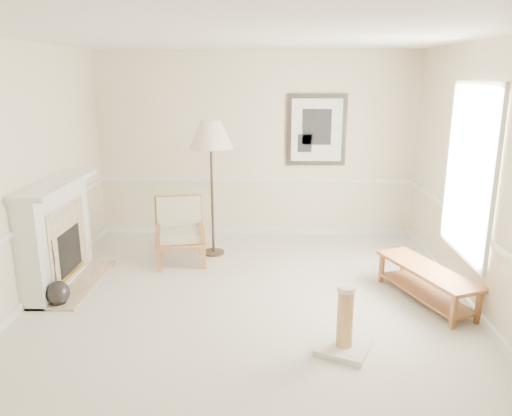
{
  "coord_description": "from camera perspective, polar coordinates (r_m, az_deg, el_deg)",
  "views": [
    {
      "loc": [
        0.28,
        -5.09,
        2.53
      ],
      "look_at": [
        0.08,
        0.7,
        0.98
      ],
      "focal_mm": 35.0,
      "sensor_mm": 36.0,
      "label": 1
    }
  ],
  "objects": [
    {
      "name": "ground",
      "position": [
        5.69,
        -1.08,
        -11.41
      ],
      "size": [
        5.5,
        5.5,
        0.0
      ],
      "primitive_type": "plane",
      "color": "silver",
      "rests_on": "ground"
    },
    {
      "name": "room",
      "position": [
        5.21,
        0.39,
        7.67
      ],
      "size": [
        5.04,
        5.54,
        2.92
      ],
      "color": "beige",
      "rests_on": "ground"
    },
    {
      "name": "fireplace",
      "position": [
        6.54,
        -21.79,
        -2.89
      ],
      "size": [
        0.64,
        1.64,
        1.31
      ],
      "color": "white",
      "rests_on": "ground"
    },
    {
      "name": "floor_vase",
      "position": [
        6.12,
        -21.73,
        -9.07
      ],
      "size": [
        0.27,
        0.27,
        0.79
      ],
      "rotation": [
        0.0,
        0.0,
        -0.18
      ],
      "color": "black",
      "rests_on": "ground"
    },
    {
      "name": "armchair",
      "position": [
        7.01,
        -8.72,
        -2.19
      ],
      "size": [
        0.8,
        0.84,
        0.89
      ],
      "rotation": [
        0.0,
        0.0,
        0.21
      ],
      "color": "olive",
      "rests_on": "ground"
    },
    {
      "name": "floor_lamp",
      "position": [
        6.95,
        -5.16,
        7.93
      ],
      "size": [
        0.7,
        0.7,
        1.93
      ],
      "rotation": [
        0.0,
        0.0,
        0.18
      ],
      "color": "black",
      "rests_on": "ground"
    },
    {
      "name": "bench",
      "position": [
        6.08,
        18.88,
        -7.69
      ],
      "size": [
        0.92,
        1.46,
        0.4
      ],
      "rotation": [
        0.0,
        0.0,
        0.38
      ],
      "color": "olive",
      "rests_on": "ground"
    },
    {
      "name": "scratching_post",
      "position": [
        4.89,
        10.06,
        -13.66
      ],
      "size": [
        0.6,
        0.6,
        0.65
      ],
      "rotation": [
        0.0,
        0.0,
        -0.41
      ],
      "color": "silver",
      "rests_on": "ground"
    }
  ]
}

